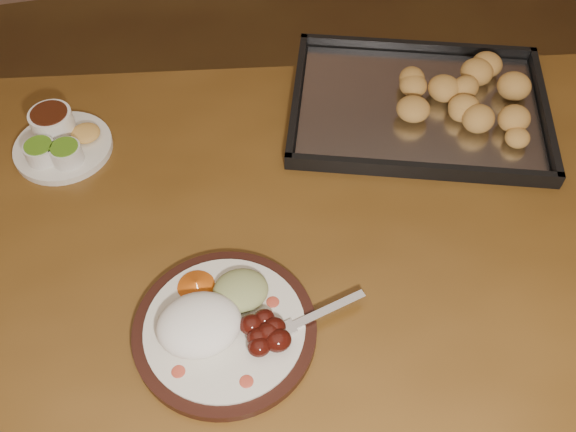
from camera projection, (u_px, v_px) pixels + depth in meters
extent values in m
plane|color=brown|center=(278.00, 409.00, 1.65)|extent=(4.00, 4.00, 0.00)
cube|color=brown|center=(246.00, 254.00, 1.06)|extent=(1.63, 1.13, 0.04)
cylinder|color=#4E3817|center=(520.00, 199.00, 1.61)|extent=(0.07, 0.07, 0.71)
cylinder|color=black|center=(225.00, 330.00, 0.94)|extent=(0.27, 0.27, 0.02)
cylinder|color=silver|center=(225.00, 327.00, 0.93)|extent=(0.24, 0.24, 0.01)
ellipsoid|color=#BC412D|center=(178.00, 372.00, 0.89)|extent=(0.02, 0.02, 0.00)
ellipsoid|color=#BC412D|center=(246.00, 381.00, 0.88)|extent=(0.02, 0.02, 0.00)
ellipsoid|color=#BC412D|center=(273.00, 302.00, 0.96)|extent=(0.02, 0.02, 0.00)
ellipsoid|color=#BC412D|center=(167.00, 314.00, 0.94)|extent=(0.02, 0.02, 0.00)
ellipsoid|color=white|center=(199.00, 325.00, 0.92)|extent=(0.14, 0.13, 0.06)
ellipsoid|color=#4B110A|center=(258.00, 337.00, 0.91)|extent=(0.03, 0.03, 0.03)
ellipsoid|color=#4B110A|center=(274.00, 328.00, 0.91)|extent=(0.03, 0.03, 0.03)
ellipsoid|color=#4B110A|center=(264.00, 318.00, 0.92)|extent=(0.03, 0.03, 0.03)
ellipsoid|color=#4B110A|center=(278.00, 340.00, 0.90)|extent=(0.03, 0.03, 0.03)
ellipsoid|color=#4B110A|center=(251.00, 324.00, 0.92)|extent=(0.03, 0.03, 0.03)
ellipsoid|color=#4B110A|center=(269.00, 333.00, 0.91)|extent=(0.03, 0.03, 0.03)
ellipsoid|color=#4B110A|center=(259.00, 347.00, 0.90)|extent=(0.03, 0.03, 0.03)
ellipsoid|color=tan|center=(241.00, 290.00, 0.96)|extent=(0.10, 0.09, 0.03)
cone|color=#CC5612|center=(196.00, 285.00, 0.96)|extent=(0.07, 0.07, 0.03)
cube|color=silver|center=(326.00, 311.00, 0.94)|extent=(0.13, 0.05, 0.00)
cube|color=silver|center=(284.00, 330.00, 0.92)|extent=(0.04, 0.03, 0.00)
cylinder|color=silver|center=(272.00, 342.00, 0.91)|extent=(0.03, 0.01, 0.00)
cylinder|color=silver|center=(270.00, 338.00, 0.92)|extent=(0.03, 0.01, 0.00)
cylinder|color=silver|center=(269.00, 335.00, 0.92)|extent=(0.03, 0.01, 0.00)
cylinder|color=silver|center=(267.00, 331.00, 0.92)|extent=(0.03, 0.01, 0.00)
cylinder|color=silver|center=(63.00, 147.00, 1.17)|extent=(0.18, 0.18, 0.01)
cylinder|color=silver|center=(41.00, 152.00, 1.13)|extent=(0.06, 0.06, 0.03)
cylinder|color=#4E871B|center=(38.00, 146.00, 1.12)|extent=(0.05, 0.05, 0.00)
cylinder|color=silver|center=(67.00, 154.00, 1.13)|extent=(0.06, 0.06, 0.03)
cylinder|color=#4E871B|center=(64.00, 147.00, 1.12)|extent=(0.05, 0.05, 0.00)
cylinder|color=white|center=(52.00, 122.00, 1.17)|extent=(0.08, 0.08, 0.04)
cylinder|color=#39160A|center=(49.00, 113.00, 1.15)|extent=(0.07, 0.07, 0.00)
ellipsoid|color=#E7BD51|center=(86.00, 133.00, 1.17)|extent=(0.05, 0.05, 0.02)
cube|color=black|center=(418.00, 109.00, 1.24)|extent=(0.57, 0.49, 0.01)
cube|color=black|center=(417.00, 47.00, 1.33)|extent=(0.46, 0.17, 0.02)
cube|color=black|center=(422.00, 169.00, 1.12)|extent=(0.46, 0.17, 0.02)
cube|color=black|center=(545.00, 111.00, 1.21)|extent=(0.13, 0.34, 0.02)
cube|color=black|center=(297.00, 95.00, 1.24)|extent=(0.13, 0.34, 0.02)
cube|color=silver|center=(418.00, 107.00, 1.23)|extent=(0.53, 0.45, 0.00)
ellipsoid|color=gold|center=(452.00, 100.00, 1.21)|extent=(0.05, 0.05, 0.04)
ellipsoid|color=gold|center=(479.00, 90.00, 1.23)|extent=(0.07, 0.07, 0.04)
ellipsoid|color=gold|center=(443.00, 70.00, 1.27)|extent=(0.07, 0.07, 0.04)
ellipsoid|color=gold|center=(429.00, 79.00, 1.25)|extent=(0.06, 0.06, 0.04)
ellipsoid|color=gold|center=(400.00, 68.00, 1.27)|extent=(0.07, 0.07, 0.04)
ellipsoid|color=gold|center=(396.00, 87.00, 1.24)|extent=(0.07, 0.07, 0.04)
ellipsoid|color=gold|center=(355.00, 88.00, 1.23)|extent=(0.06, 0.06, 0.04)
ellipsoid|color=gold|center=(378.00, 105.00, 1.20)|extent=(0.06, 0.06, 0.04)
ellipsoid|color=gold|center=(360.00, 109.00, 1.20)|extent=(0.07, 0.07, 0.04)
ellipsoid|color=gold|center=(401.00, 129.00, 1.17)|extent=(0.07, 0.07, 0.04)
ellipsoid|color=gold|center=(425.00, 114.00, 1.19)|extent=(0.06, 0.06, 0.04)
ellipsoid|color=gold|center=(461.00, 124.00, 1.17)|extent=(0.07, 0.07, 0.04)
ellipsoid|color=gold|center=(461.00, 119.00, 1.18)|extent=(0.07, 0.07, 0.04)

